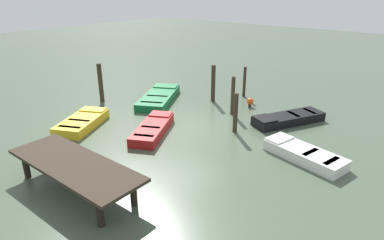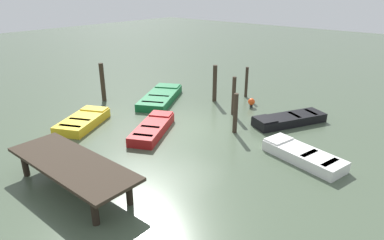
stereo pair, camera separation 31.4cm
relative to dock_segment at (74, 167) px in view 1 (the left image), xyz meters
name	(u,v)px [view 1 (the left image)]	position (x,y,z in m)	size (l,w,h in m)	color
ground_plane	(192,127)	(0.40, -6.11, -0.83)	(80.00, 80.00, 0.00)	#475642
dock_segment	(74,167)	(0.00, 0.00, 0.00)	(4.88, 1.74, 0.95)	#33281E
rowboat_white	(304,154)	(-4.65, -6.39, -0.62)	(3.15, 1.73, 0.46)	silver
rowboat_yellow	(82,122)	(4.29, -3.06, -0.62)	(2.44, 3.10, 0.46)	gold
rowboat_black	(288,119)	(-2.70, -9.33, -0.62)	(2.49, 3.57, 0.46)	black
rowboat_green	(159,97)	(4.16, -7.83, -0.62)	(3.20, 4.17, 0.46)	#0F602D
rowboat_red	(153,128)	(1.30, -4.55, -0.62)	(2.41, 3.30, 0.46)	maroon
mooring_piling_far_right	(244,82)	(0.98, -11.51, 0.03)	(0.17, 0.17, 1.72)	#33281E
mooring_piling_far_left	(101,83)	(6.52, -5.81, 0.21)	(0.24, 0.24, 2.09)	#33281E
mooring_piling_near_right	(233,96)	(-0.07, -8.67, 0.12)	(0.19, 0.19, 1.90)	#33281E
mooring_piling_center	(236,113)	(-1.36, -6.89, 0.05)	(0.20, 0.20, 1.75)	#33281E
mooring_piling_mid_right	(213,83)	(1.86, -9.71, 0.17)	(0.23, 0.23, 2.00)	#33281E
marker_buoy	(250,102)	(-0.20, -10.16, -0.55)	(0.36, 0.36, 0.48)	#262626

